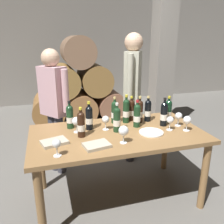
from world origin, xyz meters
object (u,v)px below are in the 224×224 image
Objects in this scene: tasting_notebook at (54,142)px; sommelier_presenting at (133,87)px; wine_bottle_7 at (168,111)px; wine_glass_6 at (179,116)px; wine_glass_3 at (57,144)px; wine_glass_5 at (170,120)px; dining_table at (118,141)px; serving_plate at (151,132)px; wine_bottle_5 at (148,110)px; wine_bottle_6 at (117,119)px; wine_bottle_11 at (131,110)px; leather_ledger at (97,145)px; wine_bottle_9 at (70,116)px; wine_glass_4 at (124,131)px; taster_seated_left at (54,102)px; wine_bottle_8 at (140,111)px; wine_bottle_0 at (89,117)px; wine_glass_0 at (106,120)px; wine_glass_2 at (187,120)px; wine_bottle_2 at (137,115)px; wine_bottle_1 at (126,111)px; wine_glass_1 at (76,122)px; wine_bottle_3 at (164,114)px; wine_bottle_10 at (115,112)px; wine_bottle_4 at (81,124)px.

sommelier_presenting is at bearing 22.58° from tasting_notebook.
wine_bottle_7 reaches higher than wine_glass_6.
wine_glass_3 is (-1.23, -0.45, -0.02)m from wine_bottle_7.
wine_glass_5 is (-0.10, -0.22, -0.03)m from wine_bottle_7.
dining_table is 7.08× the size of serving_plate.
wine_bottle_6 is (-0.42, -0.20, 0.00)m from wine_bottle_5.
wine_bottle_11 is (0.26, 0.30, 0.21)m from dining_table.
dining_table is at bearing 32.14° from leather_ledger.
wine_glass_6 is (1.10, -0.26, -0.02)m from wine_bottle_9.
wine_glass_4 is 0.11× the size of taster_seated_left.
wine_glass_4 is 0.68× the size of serving_plate.
wine_bottle_6 is at bearing 30.10° from wine_glass_3.
wine_bottle_8 reaches higher than wine_bottle_5.
dining_table is 0.95m from taster_seated_left.
wine_bottle_8 reaches higher than wine_glass_3.
wine_bottle_5 is (0.67, 0.06, -0.00)m from wine_bottle_0.
wine_glass_2 is (0.77, -0.25, 0.00)m from wine_glass_0.
wine_glass_4 is at bearing -128.03° from wine_bottle_2.
sommelier_presenting reaches higher than wine_bottle_1.
wine_bottle_9 is at bearing -175.50° from wine_bottle_11.
wine_bottle_8 is 2.04× the size of wine_glass_5.
wine_glass_1 is at bearing -166.93° from wine_bottle_1.
wine_glass_4 is (-0.55, -0.29, -0.02)m from wine_bottle_3.
wine_bottle_9 is at bearing 160.62° from wine_glass_5.
wine_bottle_11 is 1.75× the size of wine_glass_1.
tasting_notebook is 1.00× the size of leather_ledger.
serving_plate is (0.26, -0.38, -0.12)m from wine_bottle_10.
wine_bottle_7 is 0.17× the size of sommelier_presenting.
taster_seated_left reaches higher than wine_glass_1.
taster_seated_left reaches higher than serving_plate.
dining_table is 0.38m from wine_bottle_1.
wine_bottle_0 reaches higher than wine_bottle_4.
wine_bottle_1 is 0.97m from wine_glass_3.
wine_glass_5 is (0.55, 0.15, -0.01)m from wine_glass_4.
wine_bottle_10 is 1.98× the size of wine_glass_0.
wine_bottle_4 reaches higher than dining_table.
tasting_notebook is (-0.85, -0.18, -0.11)m from wine_bottle_2.
wine_bottle_9 is 0.37m from wine_glass_0.
wine_bottle_0 is at bearing -139.48° from sommelier_presenting.
wine_glass_4 is 1.10× the size of wine_glass_6.
wine_glass_4 reaches higher than wine_glass_3.
wine_bottle_9 reaches higher than wine_glass_0.
wine_bottle_2 is 0.61m from wine_bottle_4.
wine_bottle_9 is at bearing 130.02° from wine_glass_4.
wine_bottle_11 is at bearing -26.80° from taster_seated_left.
wine_glass_6 is 0.62× the size of serving_plate.
wine_bottle_2 is 1.87× the size of wine_glass_2.
wine_glass_5 is 0.81m from leather_ledger.
wine_bottle_8 is at bearing -173.40° from wine_bottle_5.
wine_bottle_8 is 0.17× the size of sommelier_presenting.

